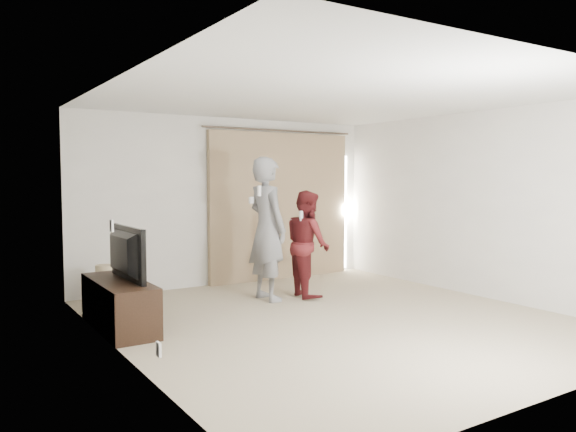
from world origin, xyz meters
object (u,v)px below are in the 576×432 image
object	(u,v)px
person_woman	(308,243)
tv_console	(119,305)
person_man	(267,229)
tv	(118,254)

from	to	relation	value
person_woman	tv_console	bearing A→B (deg)	-173.64
person_man	tv_console	bearing A→B (deg)	-169.22
person_woman	tv	bearing A→B (deg)	-173.64
person_man	person_woman	bearing A→B (deg)	-9.60
tv_console	person_man	world-z (taller)	person_man
tv_console	person_woman	size ratio (longest dim) A/B	0.95
tv	person_woman	distance (m)	2.76
tv_console	tv	xyz separation A→B (m)	(0.00, 0.00, 0.57)
tv_console	tv	distance (m)	0.57
tv	person_man	bearing A→B (deg)	-80.56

